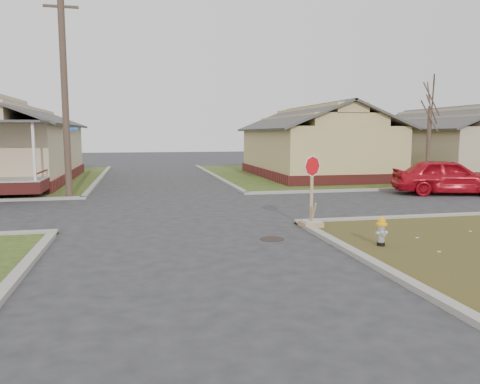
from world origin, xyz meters
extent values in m
plane|color=#28282A|center=(0.00, 0.00, 0.00)|extent=(120.00, 120.00, 0.00)
cube|color=#2D4317|center=(22.00, 18.00, 0.03)|extent=(37.00, 19.00, 0.05)
cylinder|color=black|center=(2.20, -0.50, 0.01)|extent=(0.64, 0.64, 0.01)
cube|color=maroon|center=(10.00, 16.50, 0.30)|extent=(7.20, 11.20, 0.60)
cube|color=tan|center=(10.00, 16.50, 1.90)|extent=(7.00, 11.00, 2.60)
cube|color=maroon|center=(20.00, 16.50, 0.30)|extent=(7.20, 11.20, 0.60)
cube|color=tan|center=(20.00, 16.50, 1.90)|extent=(7.00, 11.00, 2.60)
cylinder|color=#3F2F24|center=(-4.20, 8.90, 4.50)|extent=(0.28, 0.28, 9.00)
cube|color=#3F2F24|center=(-4.20, 8.90, 8.00)|extent=(1.40, 0.10, 0.10)
cylinder|color=#3F2F24|center=(14.00, 10.20, 2.15)|extent=(0.22, 0.22, 4.20)
cylinder|color=black|center=(4.57, -1.96, 0.09)|extent=(0.20, 0.20, 0.09)
cylinder|color=silver|center=(4.57, -1.96, 0.35)|extent=(0.17, 0.17, 0.41)
sphere|color=silver|center=(4.57, -1.96, 0.55)|extent=(0.17, 0.17, 0.17)
cylinder|color=#FFB30D|center=(4.57, -1.96, 0.59)|extent=(0.27, 0.27, 0.05)
cylinder|color=#FFB30D|center=(4.57, -1.96, 0.65)|extent=(0.20, 0.20, 0.09)
sphere|color=#FFB30D|center=(4.57, -1.96, 0.71)|extent=(0.13, 0.13, 0.13)
cube|color=#A37F58|center=(3.75, 0.68, 0.12)|extent=(0.59, 0.59, 0.14)
cube|color=#A6A198|center=(3.75, 0.68, 0.21)|extent=(0.47, 0.47, 0.04)
cube|color=#A37F58|center=(3.75, 0.68, 1.14)|extent=(0.09, 0.04, 1.99)
cylinder|color=red|center=(3.75, 0.64, 1.85)|extent=(0.53, 0.23, 0.57)
cylinder|color=silver|center=(3.75, 0.65, 1.85)|extent=(0.60, 0.26, 0.65)
imported|color=#B30C1A|center=(12.71, 6.74, 0.82)|extent=(5.19, 3.26, 1.65)
camera|label=1|loc=(-1.23, -12.26, 2.80)|focal=35.00mm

